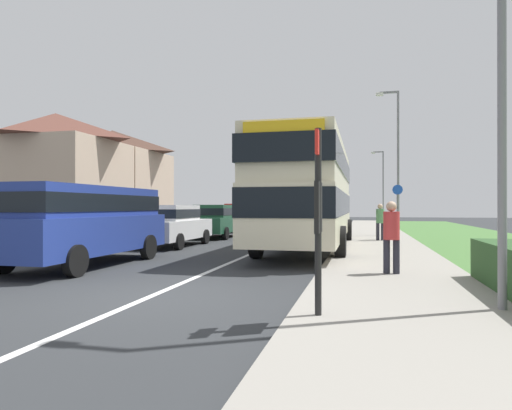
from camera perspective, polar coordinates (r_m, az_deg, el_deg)
ground_plane at (r=8.14m, az=-13.18°, el=-11.24°), size 120.00×120.00×0.00m
lane_marking_centre at (r=15.63m, az=0.15°, el=-5.89°), size 0.14×60.00×0.01m
pavement_near_side at (r=13.24m, az=16.16°, el=-6.68°), size 3.20×68.00×0.12m
double_decker_bus at (r=16.31m, az=6.83°, el=1.87°), size 2.80×11.22×3.70m
parked_van_blue at (r=12.61m, az=-20.96°, el=-1.59°), size 2.11×5.57×2.08m
parked_car_white at (r=17.77m, az=-10.72°, el=-2.34°), size 1.93×4.42×1.61m
parked_car_dark_green at (r=22.41m, az=-5.00°, el=-1.86°), size 1.90×4.43×1.64m
parked_car_red at (r=27.84m, az=-1.76°, el=-1.46°), size 1.97×3.98×1.72m
pedestrian_at_stop at (r=10.04m, az=16.85°, el=-3.52°), size 0.34×0.34×1.67m
pedestrian_walking_away at (r=19.72m, az=15.52°, el=-1.87°), size 0.34×0.34×1.67m
bus_stop_sign at (r=6.01m, az=7.92°, el=-0.38°), size 0.09×0.52×2.60m
cycle_route_sign at (r=20.77m, az=17.57°, el=-0.54°), size 0.44×0.08×2.52m
street_lamp_mid at (r=23.70m, az=17.38°, el=6.30°), size 1.14×0.20×7.37m
street_lamp_far at (r=43.12m, az=15.72°, el=2.90°), size 1.14×0.20×6.67m
house_terrace_far_side at (r=31.94m, az=-20.74°, el=3.45°), size 7.05×12.34×7.15m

